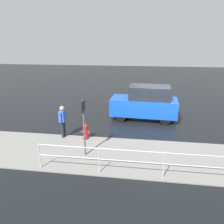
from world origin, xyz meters
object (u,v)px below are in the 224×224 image
object	(u,v)px
moving_hatchback	(145,103)
sign_post	(84,120)
pedestrian	(63,119)
fire_hydrant	(86,132)

from	to	relation	value
moving_hatchback	sign_post	size ratio (longest dim) A/B	1.66
moving_hatchback	pedestrian	size ratio (longest dim) A/B	2.47
fire_hydrant	sign_post	xyz separation A→B (m)	(-0.38, 1.55, 1.18)
fire_hydrant	pedestrian	world-z (taller)	pedestrian
moving_hatchback	pedestrian	world-z (taller)	moving_hatchback
sign_post	pedestrian	bearing A→B (deg)	-46.84
moving_hatchback	sign_post	distance (m)	5.50
pedestrian	sign_post	distance (m)	2.30
moving_hatchback	pedestrian	bearing A→B (deg)	39.52
pedestrian	moving_hatchback	bearing A→B (deg)	-140.48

